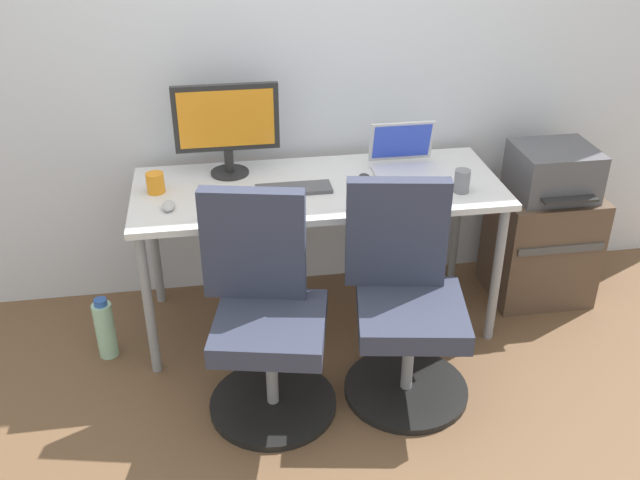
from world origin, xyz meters
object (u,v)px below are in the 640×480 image
object	(u,v)px
open_laptop	(405,160)
side_cabinet	(541,244)
office_chair_left	(265,317)
desktop_monitor	(227,124)
printer	(553,171)
coffee_mug	(155,183)
office_chair_right	(405,304)
water_bottle_on_floor	(105,329)

from	to	relation	value
open_laptop	side_cabinet	bearing A→B (deg)	-3.17
office_chair_left	desktop_monitor	size ratio (longest dim) A/B	1.96
printer	coffee_mug	bearing A→B (deg)	-179.60
office_chair_right	coffee_mug	distance (m)	1.22
office_chair_left	printer	world-z (taller)	office_chair_left
office_chair_left	coffee_mug	distance (m)	0.81
water_bottle_on_floor	desktop_monitor	xyz separation A→B (m)	(0.63, 0.33, 0.84)
office_chair_right	coffee_mug	bearing A→B (deg)	149.61
desktop_monitor	open_laptop	bearing A→B (deg)	-6.71
coffee_mug	office_chair_right	bearing A→B (deg)	-30.39
water_bottle_on_floor	printer	bearing A→B (deg)	5.05
open_laptop	desktop_monitor	bearing A→B (deg)	173.29
side_cabinet	printer	size ratio (longest dim) A/B	1.46
coffee_mug	side_cabinet	bearing A→B (deg)	0.43
water_bottle_on_floor	coffee_mug	distance (m)	0.72
water_bottle_on_floor	office_chair_right	bearing A→B (deg)	-17.56
printer	side_cabinet	bearing A→B (deg)	90.00
office_chair_left	printer	size ratio (longest dim) A/B	2.35
open_laptop	coffee_mug	bearing A→B (deg)	-177.28
office_chair_right	office_chair_left	bearing A→B (deg)	-179.94
office_chair_left	printer	xyz separation A→B (m)	(1.48, 0.61, 0.28)
side_cabinet	printer	bearing A→B (deg)	-90.00
side_cabinet	water_bottle_on_floor	distance (m)	2.20
water_bottle_on_floor	desktop_monitor	distance (m)	1.10
office_chair_right	water_bottle_on_floor	size ratio (longest dim) A/B	3.03
office_chair_right	coffee_mug	size ratio (longest dim) A/B	10.22
office_chair_left	desktop_monitor	bearing A→B (deg)	96.69
office_chair_left	open_laptop	bearing A→B (deg)	41.27
office_chair_left	desktop_monitor	world-z (taller)	desktop_monitor
office_chair_left	coffee_mug	bearing A→B (deg)	125.51
side_cabinet	water_bottle_on_floor	world-z (taller)	side_cabinet
desktop_monitor	open_laptop	xyz separation A→B (m)	(0.82, -0.10, -0.20)
printer	office_chair_left	bearing A→B (deg)	-157.72
printer	open_laptop	world-z (taller)	open_laptop
office_chair_left	side_cabinet	bearing A→B (deg)	22.31
desktop_monitor	coffee_mug	world-z (taller)	desktop_monitor
office_chair_left	side_cabinet	distance (m)	1.60
printer	desktop_monitor	size ratio (longest dim) A/B	0.83
side_cabinet	open_laptop	bearing A→B (deg)	176.83
office_chair_left	coffee_mug	size ratio (longest dim) A/B	10.22
office_chair_left	coffee_mug	world-z (taller)	office_chair_left
office_chair_right	coffee_mug	world-z (taller)	office_chair_right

